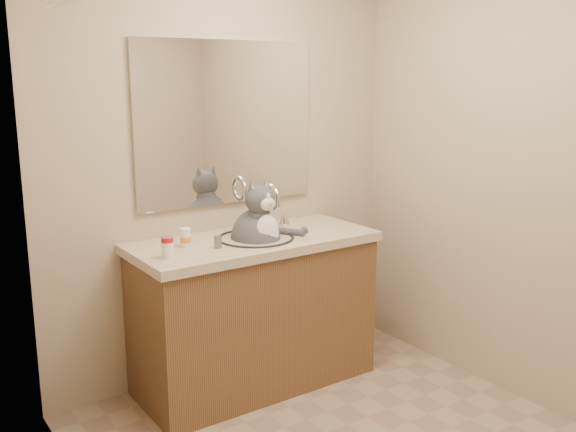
% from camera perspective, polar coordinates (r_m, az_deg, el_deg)
% --- Properties ---
extents(room, '(2.22, 2.52, 2.42)m').
position_cam_1_polar(room, '(2.65, 7.84, 1.15)').
color(room, gray).
rests_on(room, ground).
extents(vanity, '(1.34, 0.59, 1.12)m').
position_cam_1_polar(vanity, '(3.60, -2.98, -8.21)').
color(vanity, brown).
rests_on(vanity, ground).
extents(mirror, '(1.10, 0.02, 0.90)m').
position_cam_1_polar(mirror, '(3.62, -5.44, 8.21)').
color(mirror, white).
rests_on(mirror, room).
extents(shower_curtain, '(0.02, 1.30, 1.93)m').
position_cam_1_polar(shower_curtain, '(2.24, -14.56, -5.69)').
color(shower_curtain, beige).
rests_on(shower_curtain, ground).
extents(cat, '(0.41, 0.32, 0.53)m').
position_cam_1_polar(cat, '(3.46, -2.75, -1.79)').
color(cat, '#4A4A4F').
rests_on(cat, vanity).
extents(pill_bottle_redcap, '(0.06, 0.06, 0.10)m').
position_cam_1_polar(pill_bottle_redcap, '(3.13, -10.67, -2.77)').
color(pill_bottle_redcap, white).
rests_on(pill_bottle_redcap, vanity).
extents(pill_bottle_orange, '(0.06, 0.06, 0.10)m').
position_cam_1_polar(pill_bottle_orange, '(3.32, -9.10, -1.94)').
color(pill_bottle_orange, white).
rests_on(pill_bottle_orange, vanity).
extents(grey_canister, '(0.05, 0.05, 0.06)m').
position_cam_1_polar(grey_canister, '(3.29, -6.26, -2.30)').
color(grey_canister, slate).
rests_on(grey_canister, vanity).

